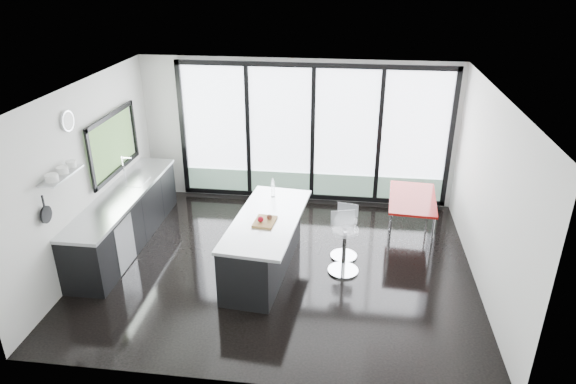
# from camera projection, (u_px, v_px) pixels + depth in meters

# --- Properties ---
(floor) EXTENTS (6.00, 5.00, 0.00)m
(floor) POSITION_uv_depth(u_px,v_px,m) (279.00, 265.00, 8.15)
(floor) COLOR black
(floor) RESTS_ON ground
(ceiling) EXTENTS (6.00, 5.00, 0.00)m
(ceiling) POSITION_uv_depth(u_px,v_px,m) (278.00, 91.00, 6.98)
(ceiling) COLOR white
(ceiling) RESTS_ON wall_back
(wall_back) EXTENTS (6.00, 0.09, 2.80)m
(wall_back) POSITION_uv_depth(u_px,v_px,m) (311.00, 140.00, 9.81)
(wall_back) COLOR beige
(wall_back) RESTS_ON ground
(wall_front) EXTENTS (6.00, 0.00, 2.80)m
(wall_front) POSITION_uv_depth(u_px,v_px,m) (244.00, 281.00, 5.31)
(wall_front) COLOR beige
(wall_front) RESTS_ON ground
(wall_left) EXTENTS (0.26, 5.00, 2.80)m
(wall_left) POSITION_uv_depth(u_px,v_px,m) (95.00, 159.00, 8.08)
(wall_left) COLOR beige
(wall_left) RESTS_ON ground
(wall_right) EXTENTS (0.00, 5.00, 2.80)m
(wall_right) POSITION_uv_depth(u_px,v_px,m) (489.00, 196.00, 7.22)
(wall_right) COLOR beige
(wall_right) RESTS_ON ground
(counter_cabinets) EXTENTS (0.69, 3.24, 1.36)m
(counter_cabinets) POSITION_uv_depth(u_px,v_px,m) (125.00, 218.00, 8.62)
(counter_cabinets) COLOR black
(counter_cabinets) RESTS_ON floor
(island) EXTENTS (1.14, 2.31, 1.18)m
(island) POSITION_uv_depth(u_px,v_px,m) (263.00, 243.00, 7.86)
(island) COLOR black
(island) RESTS_ON floor
(bar_stool_near) EXTENTS (0.59, 0.59, 0.76)m
(bar_stool_near) POSITION_uv_depth(u_px,v_px,m) (344.00, 250.00, 7.83)
(bar_stool_near) COLOR silver
(bar_stool_near) RESTS_ON floor
(bar_stool_far) EXTENTS (0.51, 0.51, 0.69)m
(bar_stool_far) POSITION_uv_depth(u_px,v_px,m) (344.00, 238.00, 8.24)
(bar_stool_far) COLOR silver
(bar_stool_far) RESTS_ON floor
(red_table) EXTENTS (0.88, 1.41, 0.72)m
(red_table) POSITION_uv_depth(u_px,v_px,m) (411.00, 216.00, 8.89)
(red_table) COLOR maroon
(red_table) RESTS_ON floor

